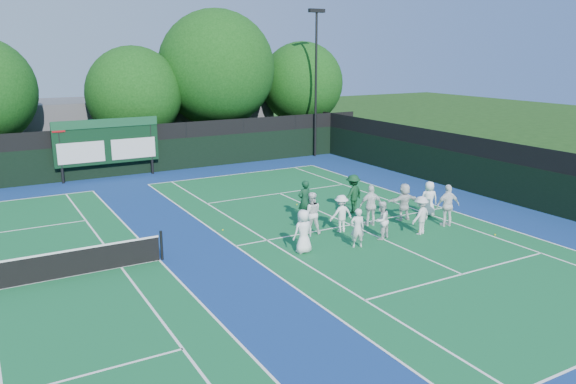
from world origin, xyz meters
TOP-DOWN VIEW (x-y plane):
  - ground at (0.00, 0.00)m, footprint 120.00×120.00m
  - court_apron at (-6.00, 1.00)m, footprint 34.00×32.00m
  - near_court at (0.00, 1.00)m, footprint 11.05×23.85m
  - back_fence at (-6.00, 16.00)m, footprint 34.00×0.08m
  - divider_fence_right at (9.00, 1.00)m, footprint 0.08×32.00m
  - scoreboard at (-7.01, 15.59)m, footprint 6.00×0.21m
  - clubhouse at (-2.00, 24.00)m, footprint 18.00×6.00m
  - light_pole_right at (7.50, 15.70)m, footprint 1.20×0.30m
  - tree_c at (-4.07, 19.58)m, footprint 6.22×6.22m
  - tree_d at (1.82, 19.58)m, footprint 8.13×8.13m
  - tree_e at (8.82, 19.58)m, footprint 6.26×6.26m
  - tennis_ball_1 at (3.68, 0.47)m, footprint 0.07×0.07m
  - tennis_ball_2 at (4.31, -3.10)m, footprint 0.07×0.07m
  - tennis_ball_3 at (-5.15, 3.05)m, footprint 0.07×0.07m
  - tennis_ball_4 at (-0.38, 4.96)m, footprint 0.07×0.07m
  - tennis_ball_5 at (1.90, -1.20)m, footprint 0.07×0.07m
  - player_front_0 at (-3.57, -0.90)m, footprint 0.85×0.59m
  - player_front_1 at (-1.47, -1.42)m, footprint 0.66×0.54m
  - player_front_2 at (-0.05, -1.10)m, footprint 0.92×0.82m
  - player_front_3 at (1.75, -1.42)m, footprint 1.16×0.85m
  - player_front_4 at (3.52, -1.16)m, footprint 1.15×0.69m
  - player_back_0 at (-2.11, 0.89)m, footprint 1.05×0.95m
  - player_back_1 at (-0.90, 0.47)m, footprint 1.06×0.65m
  - player_back_2 at (0.71, 0.54)m, footprint 1.13×0.72m
  - player_back_3 at (2.49, 0.45)m, footprint 1.59×0.59m
  - player_back_4 at (3.94, 0.41)m, footprint 0.93×0.79m
  - coach_left at (-1.40, 2.58)m, footprint 0.68×0.46m
  - coach_right at (1.22, 2.54)m, footprint 1.32×0.99m

SIDE VIEW (x-z plane):
  - ground at x=0.00m, z-range 0.00..0.00m
  - court_apron at x=-6.00m, z-range 0.00..0.01m
  - near_court at x=0.00m, z-range 0.01..0.01m
  - tennis_ball_1 at x=3.68m, z-range 0.00..0.07m
  - tennis_ball_2 at x=4.31m, z-range 0.00..0.07m
  - tennis_ball_3 at x=-5.15m, z-range 0.00..0.07m
  - tennis_ball_4 at x=-0.38m, z-range 0.00..0.07m
  - tennis_ball_5 at x=1.90m, z-range 0.00..0.07m
  - player_front_1 at x=-1.47m, z-range 0.00..1.56m
  - player_front_2 at x=-0.05m, z-range 0.00..1.56m
  - player_back_1 at x=-0.90m, z-range 0.00..1.58m
  - player_front_3 at x=1.75m, z-range 0.00..1.61m
  - player_back_4 at x=3.94m, z-range 0.00..1.61m
  - player_front_0 at x=-3.57m, z-range 0.00..1.67m
  - player_back_3 at x=2.49m, z-range 0.00..1.68m
  - player_back_0 at x=-2.11m, z-range 0.00..1.76m
  - player_back_2 at x=0.71m, z-range 0.00..1.79m
  - coach_right at x=1.22m, z-range 0.00..1.82m
  - coach_left at x=-1.40m, z-range 0.00..1.84m
  - player_front_4 at x=3.52m, z-range 0.00..1.84m
  - back_fence at x=-6.00m, z-range -0.14..2.86m
  - divider_fence_right at x=9.00m, z-range -0.14..2.86m
  - clubhouse at x=-2.00m, z-range 0.00..4.00m
  - scoreboard at x=-7.01m, z-range 0.42..3.97m
  - tree_c at x=-4.07m, z-range 0.58..8.30m
  - tree_e at x=8.82m, z-range 0.75..8.83m
  - tree_d at x=1.82m, z-range 0.84..11.06m
  - light_pole_right at x=7.50m, z-range 1.24..11.36m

